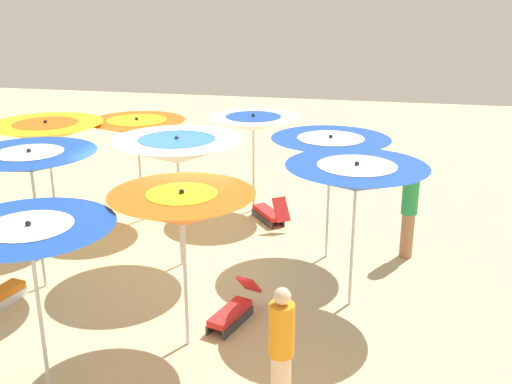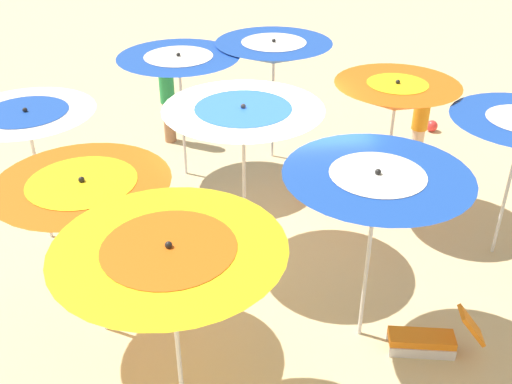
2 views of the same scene
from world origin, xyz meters
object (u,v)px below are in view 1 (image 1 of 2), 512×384
beach_umbrella_2 (30,238)px  beach_umbrella_6 (253,123)px  lounger_1 (233,310)px  beachgoer_0 (409,207)px  beach_umbrella_4 (177,151)px  beach_umbrella_0 (47,132)px  beach_umbrella_7 (330,147)px  beach_umbrella_8 (356,178)px  lounger_2 (270,213)px  beachgoer_1 (281,348)px  beach_umbrella_5 (182,209)px  beach_umbrella_1 (30,162)px  beach_umbrella_3 (137,127)px

beach_umbrella_2 → beach_umbrella_6: (6.83, -1.18, -0.07)m
lounger_1 → beachgoer_0: 3.99m
beach_umbrella_4 → beach_umbrella_6: bearing=-12.7°
beach_umbrella_0 → beach_umbrella_4: beach_umbrella_4 is taller
beach_umbrella_0 → beach_umbrella_7: (-0.10, -5.56, 0.03)m
beach_umbrella_2 → beach_umbrella_8: bearing=-50.6°
beach_umbrella_2 → lounger_2: bearing=-15.3°
beachgoer_1 → lounger_2: bearing=96.2°
beach_umbrella_6 → beach_umbrella_7: bearing=-139.5°
lounger_2 → beachgoer_1: (-5.93, -1.24, 0.63)m
beach_umbrella_0 → beach_umbrella_5: 5.21m
beach_umbrella_4 → beach_umbrella_1: bearing=122.8°
beach_umbrella_8 → lounger_1: size_ratio=1.95×
beach_umbrella_0 → lounger_1: size_ratio=1.93×
beach_umbrella_0 → beach_umbrella_5: (-3.43, -3.93, -0.06)m
beach_umbrella_4 → beach_umbrella_7: beach_umbrella_4 is taller
beach_umbrella_7 → beachgoer_1: size_ratio=1.46×
beach_umbrella_6 → beach_umbrella_1: bearing=148.3°
beach_umbrella_3 → lounger_2: size_ratio=1.90×
beach_umbrella_8 → beach_umbrella_4: bearing=74.6°
beach_umbrella_5 → lounger_1: (0.72, -0.48, -1.84)m
beach_umbrella_3 → beach_umbrella_5: (-4.41, -2.45, -0.01)m
beach_umbrella_6 → lounger_1: size_ratio=1.82×
beach_umbrella_3 → beach_umbrella_6: beach_umbrella_3 is taller
beach_umbrella_4 → lounger_2: 3.28m
beach_umbrella_2 → lounger_1: beach_umbrella_2 is taller
beach_umbrella_3 → beachgoer_0: beach_umbrella_3 is taller
beach_umbrella_5 → beachgoer_1: (-1.10, -1.52, -1.20)m
beach_umbrella_0 → beach_umbrella_3: beach_umbrella_0 is taller
beach_umbrella_4 → beachgoer_0: size_ratio=1.29×
beach_umbrella_5 → beachgoer_1: 2.23m
lounger_2 → beach_umbrella_0: bearing=71.5°
beach_umbrella_4 → beach_umbrella_8: size_ratio=1.02×
beach_umbrella_6 → lounger_2: (-0.67, -0.50, -1.78)m
beach_umbrella_5 → beach_umbrella_7: bearing=-26.1°
beach_umbrella_6 → beachgoer_1: (-6.60, -1.74, -1.16)m
lounger_1 → beach_umbrella_3: bearing=-124.8°
beach_umbrella_1 → beach_umbrella_7: size_ratio=1.03×
beach_umbrella_8 → beachgoer_1: 3.06m
beach_umbrella_3 → lounger_1: size_ratio=1.86×
beach_umbrella_1 → beach_umbrella_2: beach_umbrella_1 is taller
beach_umbrella_1 → beach_umbrella_3: (3.24, -0.45, -0.13)m
beach_umbrella_3 → beach_umbrella_0: bearing=123.7°
beach_umbrella_0 → beachgoer_1: beach_umbrella_0 is taller
beach_umbrella_1 → beach_umbrella_8: size_ratio=1.01×
lounger_2 → lounger_1: bearing=145.9°
beach_umbrella_7 → beach_umbrella_8: bearing=-162.6°
beach_umbrella_1 → beach_umbrella_5: 3.13m
beach_umbrella_2 → beach_umbrella_4: (3.78, -0.49, 0.08)m
beach_umbrella_2 → lounger_2: size_ratio=1.91×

